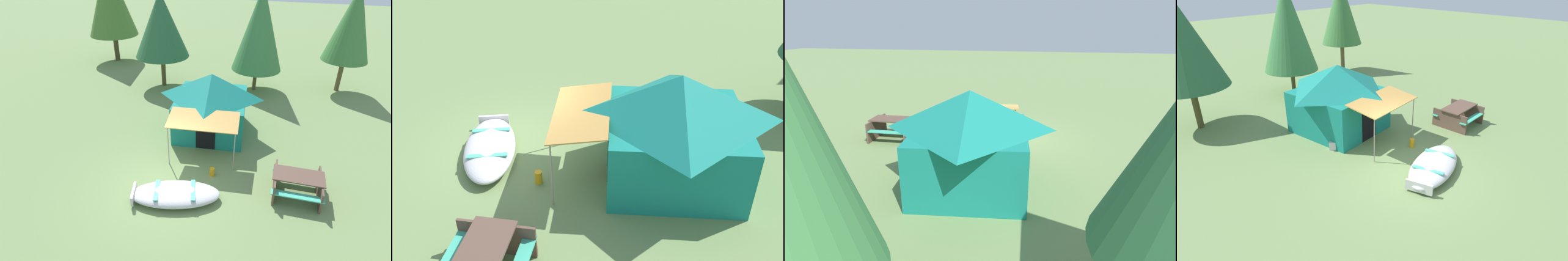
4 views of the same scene
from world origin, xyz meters
TOP-DOWN VIEW (x-y plane):
  - ground_plane at (0.00, 0.00)m, footprint 80.00×80.00m
  - beached_rowboat at (0.58, -0.62)m, footprint 3.12×2.01m
  - canvas_cabin_tent at (0.66, 3.89)m, footprint 3.36×4.60m
  - cooler_box at (-0.50, 2.80)m, footprint 0.59×0.60m
  - fuel_can at (1.45, 0.88)m, footprint 0.24×0.24m

SIDE VIEW (x-z plane):
  - ground_plane at x=0.00m, z-range 0.00..0.00m
  - cooler_box at x=-0.50m, z-range 0.00..0.31m
  - fuel_can at x=1.45m, z-range 0.00..0.31m
  - beached_rowboat at x=0.58m, z-range 0.01..0.44m
  - canvas_cabin_tent at x=0.66m, z-range 0.05..2.67m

